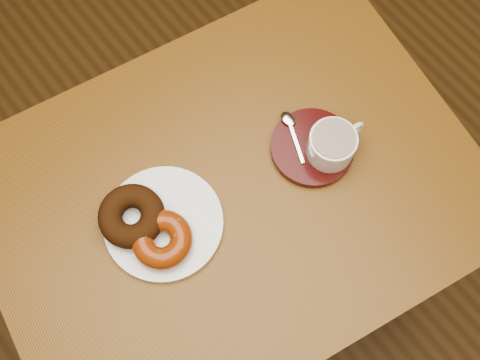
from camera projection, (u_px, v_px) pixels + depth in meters
cafe_table at (232, 212)px, 1.20m from camera, size 0.98×0.79×0.82m
donut_plate at (164, 223)px, 1.05m from camera, size 0.26×0.26×0.01m
donut_cinnamon at (132, 216)px, 1.02m from camera, size 0.13×0.13×0.04m
donut_caramel at (162, 239)px, 1.01m from camera, size 0.14×0.14×0.04m
saucer at (312, 148)px, 1.10m from camera, size 0.17×0.17×0.02m
coffee_cup at (332, 144)px, 1.06m from camera, size 0.11×0.08×0.06m
teaspoon at (290, 124)px, 1.10m from camera, size 0.05×0.10×0.01m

